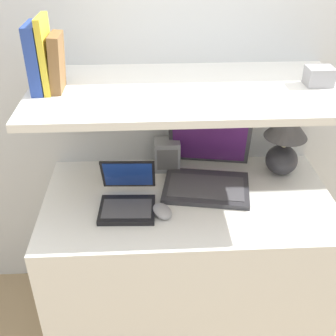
{
  "coord_description": "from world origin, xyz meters",
  "views": [
    {
      "loc": [
        -0.16,
        -1.07,
        1.75
      ],
      "look_at": [
        -0.08,
        0.31,
        0.89
      ],
      "focal_mm": 45.0,
      "sensor_mm": 36.0,
      "label": 1
    }
  ],
  "objects_px": {
    "table_lamp": "(285,138)",
    "laptop_small": "(128,198)",
    "computer_mouse": "(162,211)",
    "book_blue": "(36,58)",
    "router_box": "(167,155)",
    "book_yellow": "(46,55)",
    "shelf_gadget": "(319,76)",
    "book_brown": "(57,63)",
    "laptop_large": "(207,172)"
  },
  "relations": [
    {
      "from": "book_yellow",
      "to": "laptop_small",
      "type": "bearing_deg",
      "value": -23.52
    },
    {
      "from": "table_lamp",
      "to": "laptop_small",
      "type": "relative_size",
      "value": 1.19
    },
    {
      "from": "router_box",
      "to": "computer_mouse",
      "type": "bearing_deg",
      "value": -96.01
    },
    {
      "from": "laptop_small",
      "to": "computer_mouse",
      "type": "bearing_deg",
      "value": -25.48
    },
    {
      "from": "shelf_gadget",
      "to": "book_yellow",
      "type": "bearing_deg",
      "value": 180.0
    },
    {
      "from": "computer_mouse",
      "to": "book_blue",
      "type": "relative_size",
      "value": 0.51
    },
    {
      "from": "laptop_large",
      "to": "shelf_gadget",
      "type": "xyz_separation_m",
      "value": [
        0.39,
        -0.04,
        0.43
      ]
    },
    {
      "from": "computer_mouse",
      "to": "book_blue",
      "type": "height_order",
      "value": "book_blue"
    },
    {
      "from": "router_box",
      "to": "book_brown",
      "type": "distance_m",
      "value": 0.64
    },
    {
      "from": "table_lamp",
      "to": "computer_mouse",
      "type": "distance_m",
      "value": 0.62
    },
    {
      "from": "table_lamp",
      "to": "computer_mouse",
      "type": "relative_size",
      "value": 2.51
    },
    {
      "from": "laptop_large",
      "to": "book_blue",
      "type": "bearing_deg",
      "value": -176.54
    },
    {
      "from": "computer_mouse",
      "to": "shelf_gadget",
      "type": "height_order",
      "value": "shelf_gadget"
    },
    {
      "from": "table_lamp",
      "to": "shelf_gadget",
      "type": "height_order",
      "value": "shelf_gadget"
    },
    {
      "from": "book_yellow",
      "to": "laptop_large",
      "type": "bearing_deg",
      "value": 3.66
    },
    {
      "from": "laptop_large",
      "to": "table_lamp",
      "type": "bearing_deg",
      "value": 10.39
    },
    {
      "from": "laptop_large",
      "to": "book_brown",
      "type": "bearing_deg",
      "value": -176.12
    },
    {
      "from": "book_brown",
      "to": "table_lamp",
      "type": "bearing_deg",
      "value": 6.35
    },
    {
      "from": "book_blue",
      "to": "computer_mouse",
      "type": "bearing_deg",
      "value": -22.42
    },
    {
      "from": "laptop_large",
      "to": "book_blue",
      "type": "distance_m",
      "value": 0.81
    },
    {
      "from": "table_lamp",
      "to": "computer_mouse",
      "type": "xyz_separation_m",
      "value": [
        -0.53,
        -0.27,
        -0.15
      ]
    },
    {
      "from": "laptop_large",
      "to": "router_box",
      "type": "distance_m",
      "value": 0.21
    },
    {
      "from": "laptop_large",
      "to": "book_yellow",
      "type": "distance_m",
      "value": 0.79
    },
    {
      "from": "computer_mouse",
      "to": "book_blue",
      "type": "xyz_separation_m",
      "value": [
        -0.42,
        0.18,
        0.55
      ]
    },
    {
      "from": "computer_mouse",
      "to": "laptop_small",
      "type": "bearing_deg",
      "value": 154.52
    },
    {
      "from": "table_lamp",
      "to": "laptop_small",
      "type": "xyz_separation_m",
      "value": [
        -0.67,
        -0.21,
        -0.13
      ]
    },
    {
      "from": "laptop_small",
      "to": "shelf_gadget",
      "type": "xyz_separation_m",
      "value": [
        0.72,
        0.11,
        0.44
      ]
    },
    {
      "from": "router_box",
      "to": "shelf_gadget",
      "type": "relative_size",
      "value": 1.44
    },
    {
      "from": "laptop_small",
      "to": "shelf_gadget",
      "type": "bearing_deg",
      "value": 8.82
    },
    {
      "from": "laptop_large",
      "to": "book_yellow",
      "type": "height_order",
      "value": "book_yellow"
    },
    {
      "from": "book_brown",
      "to": "book_yellow",
      "type": "bearing_deg",
      "value": 180.0
    },
    {
      "from": "router_box",
      "to": "book_yellow",
      "type": "xyz_separation_m",
      "value": [
        -0.43,
        -0.16,
        0.51
      ]
    },
    {
      "from": "book_yellow",
      "to": "shelf_gadget",
      "type": "relative_size",
      "value": 2.66
    },
    {
      "from": "table_lamp",
      "to": "book_yellow",
      "type": "distance_m",
      "value": 1.01
    },
    {
      "from": "table_lamp",
      "to": "book_blue",
      "type": "xyz_separation_m",
      "value": [
        -0.96,
        -0.1,
        0.39
      ]
    },
    {
      "from": "table_lamp",
      "to": "laptop_small",
      "type": "height_order",
      "value": "table_lamp"
    },
    {
      "from": "laptop_small",
      "to": "book_brown",
      "type": "distance_m",
      "value": 0.56
    },
    {
      "from": "computer_mouse",
      "to": "book_yellow",
      "type": "relative_size",
      "value": 0.46
    },
    {
      "from": "computer_mouse",
      "to": "shelf_gadget",
      "type": "relative_size",
      "value": 1.23
    },
    {
      "from": "laptop_small",
      "to": "book_brown",
      "type": "relative_size",
      "value": 1.25
    },
    {
      "from": "laptop_small",
      "to": "book_yellow",
      "type": "relative_size",
      "value": 0.97
    },
    {
      "from": "laptop_small",
      "to": "computer_mouse",
      "type": "relative_size",
      "value": 2.1
    },
    {
      "from": "table_lamp",
      "to": "shelf_gadget",
      "type": "distance_m",
      "value": 0.33
    },
    {
      "from": "computer_mouse",
      "to": "router_box",
      "type": "bearing_deg",
      "value": 83.99
    },
    {
      "from": "table_lamp",
      "to": "book_blue",
      "type": "bearing_deg",
      "value": -174.1
    },
    {
      "from": "book_blue",
      "to": "book_yellow",
      "type": "distance_m",
      "value": 0.04
    },
    {
      "from": "laptop_large",
      "to": "laptop_small",
      "type": "height_order",
      "value": "laptop_large"
    },
    {
      "from": "table_lamp",
      "to": "laptop_large",
      "type": "distance_m",
      "value": 0.36
    },
    {
      "from": "book_blue",
      "to": "book_brown",
      "type": "xyz_separation_m",
      "value": [
        0.07,
        0.0,
        -0.02
      ]
    },
    {
      "from": "book_brown",
      "to": "shelf_gadget",
      "type": "bearing_deg",
      "value": 0.0
    }
  ]
}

